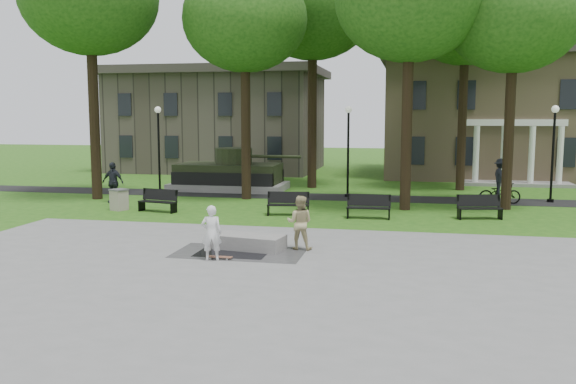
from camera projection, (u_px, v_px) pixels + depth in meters
name	position (u px, v px, depth m)	size (l,w,h in m)	color
ground	(294.00, 245.00, 20.09)	(120.00, 120.00, 0.00)	#225113
plaza	(256.00, 286.00, 15.23)	(22.00, 16.00, 0.02)	gray
footpath	(337.00, 197.00, 31.76)	(44.00, 2.60, 0.01)	black
building_right	(503.00, 114.00, 42.84)	(17.00, 12.00, 8.60)	#9E8460
building_left	(220.00, 124.00, 47.57)	(15.00, 10.00, 7.20)	#4C443D
tree_1	(245.00, 19.00, 30.06)	(6.20, 6.20, 11.63)	black
tree_3	(514.00, 15.00, 26.67)	(6.00, 6.00, 11.19)	black
tree_4	(313.00, 7.00, 34.73)	(7.20, 7.20, 13.50)	black
tree_5	(466.00, 17.00, 33.63)	(6.40, 6.40, 12.44)	black
lamp_left	(159.00, 142.00, 33.67)	(0.36, 0.36, 4.73)	black
lamp_mid	(348.00, 144.00, 31.60)	(0.36, 0.36, 4.73)	black
lamp_right	(553.00, 145.00, 29.63)	(0.36, 0.36, 4.73)	black
tank_monument	(230.00, 175.00, 34.87)	(7.45, 3.40, 2.40)	gray
puddle	(231.00, 254.00, 18.75)	(2.20, 1.20, 0.00)	black
concrete_block	(250.00, 242.00, 19.43)	(2.20, 1.00, 0.45)	gray
skateboard	(219.00, 258.00, 18.09)	(0.78, 0.20, 0.07)	brown
skateboarder	(211.00, 233.00, 17.81)	(0.60, 0.39, 1.64)	white
friend_watching	(300.00, 222.00, 19.31)	(0.84, 0.65, 1.72)	tan
pedestrian_walker	(113.00, 182.00, 29.76)	(1.17, 0.49, 1.99)	#1F222A
cyclist	(500.00, 185.00, 29.33)	(2.09, 1.23, 2.20)	black
park_bench_0	(158.00, 200.00, 27.00)	(1.85, 0.88, 1.00)	black
park_bench_1	(289.00, 203.00, 26.06)	(1.84, 0.76, 1.00)	black
park_bench_2	(369.00, 206.00, 25.24)	(1.80, 0.53, 1.00)	black
park_bench_3	(480.00, 206.00, 25.11)	(1.85, 0.89, 1.00)	black
trash_bin	(119.00, 200.00, 27.42)	(0.87, 0.87, 0.96)	#A19785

